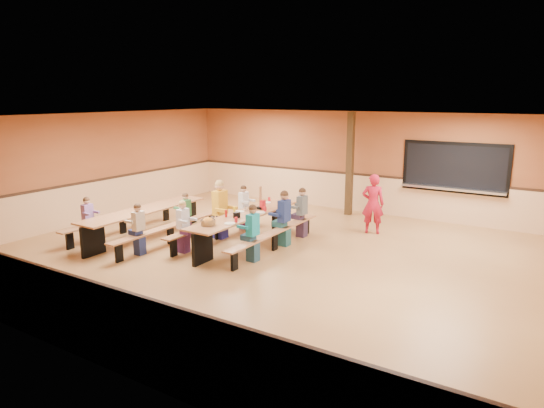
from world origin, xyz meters
The scene contains 23 objects.
ground centered at (0.00, 0.00, 0.00)m, with size 12.00×12.00×0.00m, color olive.
room_envelope centered at (0.00, 0.00, 0.69)m, with size 12.04×10.04×3.02m.
kitchen_pass_through centered at (2.60, 4.96, 1.49)m, with size 2.78×0.28×1.38m.
structural_post centered at (-0.20, 4.40, 1.50)m, with size 0.18×0.18×3.00m, color #312110.
cafeteria_table_main centered at (-1.09, 0.35, 0.53)m, with size 1.91×3.70×0.74m.
cafeteria_table_second centered at (-3.46, -0.54, 0.53)m, with size 1.91×3.70×0.74m.
seated_child_white_left centered at (-1.91, -0.87, 0.58)m, with size 0.35×0.29×1.17m, color silver, non-canonical shape.
seated_adult_yellow centered at (-1.91, 0.46, 0.71)m, with size 0.47×0.39×1.42m, color gold, non-canonical shape.
seated_child_grey_left centered at (-1.91, 1.46, 0.57)m, with size 0.34×0.28×1.15m, color white, non-canonical shape.
seated_child_teal_right centered at (-0.26, -0.54, 0.61)m, with size 0.37×0.30×1.21m, color teal, non-canonical shape.
seated_child_navy_right centered at (-0.26, 0.76, 0.65)m, with size 0.41×0.33×1.29m, color navy, non-canonical shape.
seated_child_char_right centered at (-0.26, 1.63, 0.61)m, with size 0.37×0.31×1.22m, color #4B5254, non-canonical shape.
seated_child_purple_sec centered at (-4.28, -1.56, 0.56)m, with size 0.32×0.26×1.11m, color #825993, non-canonical shape.
seated_child_green_sec centered at (-2.63, 0.02, 0.56)m, with size 0.32×0.27×1.12m, color #347A43, non-canonical shape.
seated_child_tan_sec centered at (-2.63, -1.51, 0.57)m, with size 0.34×0.28×1.14m, color #C2B29C, non-canonical shape.
standing_woman centered at (1.11, 2.87, 0.77)m, with size 0.56×0.37×1.53m, color #AD1329.
punch_pitcher centered at (-1.00, 0.98, 0.85)m, with size 0.16×0.16×0.22m, color red.
chip_bowl centered at (-1.17, -0.90, 0.81)m, with size 0.32×0.32×0.15m, color #FFA628, non-canonical shape.
napkin_dispenser centered at (-1.03, -0.05, 0.80)m, with size 0.10×0.14×0.13m, color black.
condiment_mustard centered at (-1.30, 0.23, 0.82)m, with size 0.06×0.06×0.17m, color yellow.
condiment_ketchup centered at (-1.28, -0.12, 0.82)m, with size 0.06×0.06×0.17m, color #B2140F.
table_paddle centered at (-1.06, 0.97, 0.88)m, with size 0.16×0.16×0.56m.
place_settings centered at (-1.09, 0.35, 0.80)m, with size 0.65×3.30×0.11m, color beige, non-canonical shape.
Camera 1 is at (5.29, -8.65, 3.45)m, focal length 32.00 mm.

